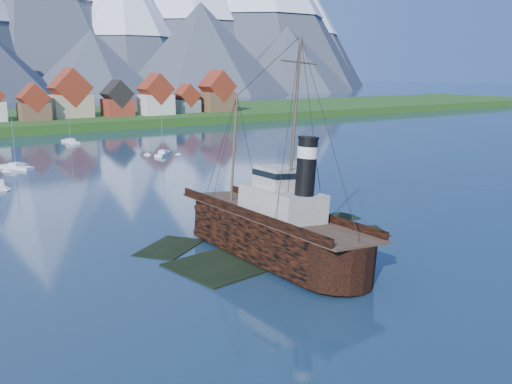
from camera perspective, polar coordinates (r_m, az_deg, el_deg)
ground at (r=64.81m, az=0.94°, el=-5.55°), size 1400.00×1400.00×0.00m
shoal at (r=67.57m, az=1.10°, el=-5.12°), size 31.71×21.24×1.14m
seawall at (r=186.74m, az=-23.43°, el=5.11°), size 600.00×2.50×2.00m
tugboat_wreck at (r=62.15m, az=0.55°, el=-3.40°), size 7.11×30.64×24.28m
sailboat_c at (r=125.05m, az=-22.89°, el=2.24°), size 5.78×8.11×10.51m
sailboat_d at (r=135.59m, az=-9.30°, el=3.74°), size 6.24×6.64×9.96m
sailboat_e at (r=164.34m, az=-18.06°, el=4.75°), size 2.65×8.78×10.06m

